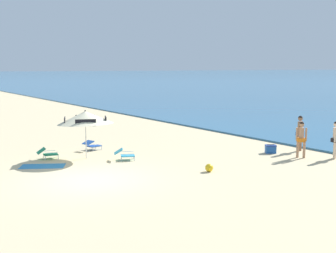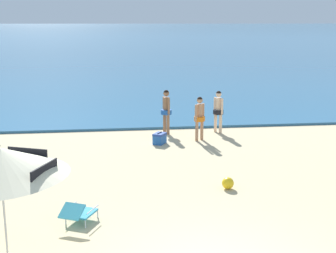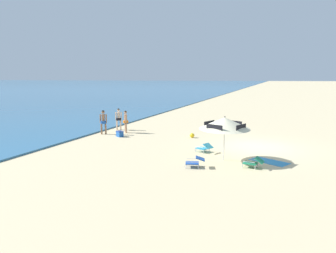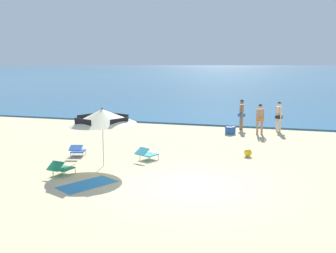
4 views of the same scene
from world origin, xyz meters
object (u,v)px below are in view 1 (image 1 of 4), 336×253
object	(u,v)px
lounge_chair_under_umbrella	(124,154)
beach_ball	(209,168)
person_standing_beside	(335,137)
person_standing_near_shore	(301,137)
beach_umbrella_striped_main	(85,118)
cooler_box	(271,149)
person_wading_in	(300,131)
beach_towel	(43,166)
lounge_chair_facing_sea	(47,153)
lounge_chair_beside_umbrella	(92,145)

from	to	relation	value
lounge_chair_under_umbrella	beach_ball	bearing A→B (deg)	24.46
person_standing_beside	lounge_chair_under_umbrella	bearing A→B (deg)	-121.85
person_standing_near_shore	beach_ball	bearing A→B (deg)	-92.30
beach_umbrella_striped_main	cooler_box	world-z (taller)	beach_umbrella_striped_main
person_wading_in	beach_umbrella_striped_main	bearing A→B (deg)	-113.94
beach_ball	person_standing_beside	bearing A→B (deg)	79.39
person_wading_in	beach_ball	distance (m)	6.53
beach_umbrella_striped_main	beach_towel	distance (m)	2.89
person_standing_near_shore	person_wading_in	size ratio (longest dim) A/B	0.94
person_standing_beside	beach_ball	distance (m)	6.47
lounge_chair_under_umbrella	person_standing_near_shore	world-z (taller)	person_standing_near_shore
lounge_chair_under_umbrella	person_standing_near_shore	xyz separation A→B (m)	(4.02, 6.92, 0.69)
lounge_chair_facing_sea	person_wading_in	world-z (taller)	person_wading_in
person_wading_in	person_standing_beside	bearing A→B (deg)	-2.71
cooler_box	beach_towel	bearing A→B (deg)	-108.10
lounge_chair_facing_sea	person_wading_in	distance (m)	12.06
lounge_chair_beside_umbrella	beach_towel	bearing A→B (deg)	-55.89
beach_ball	beach_towel	distance (m)	6.93
person_standing_near_shore	person_wading_in	world-z (taller)	person_wading_in
lounge_chair_under_umbrella	lounge_chair_facing_sea	world-z (taller)	lounge_chair_facing_sea
beach_umbrella_striped_main	lounge_chair_beside_umbrella	xyz separation A→B (m)	(-1.69, 1.03, -1.59)
lounge_chair_under_umbrella	lounge_chair_facing_sea	distance (m)	3.50
person_standing_beside	person_wading_in	xyz separation A→B (m)	(-2.08, 0.10, 0.03)
person_wading_in	beach_ball	bearing A→B (deg)	-82.06
beach_umbrella_striped_main	beach_towel	size ratio (longest dim) A/B	1.62
lounge_chair_under_umbrella	person_wading_in	world-z (taller)	person_wading_in
person_standing_beside	person_wading_in	size ratio (longest dim) A/B	0.97
beach_umbrella_striped_main	beach_towel	bearing A→B (deg)	-77.59
lounge_chair_under_umbrella	lounge_chair_facing_sea	bearing A→B (deg)	-127.46
beach_umbrella_striped_main	lounge_chair_under_umbrella	xyz separation A→B (m)	(1.26, 1.28, -1.59)
lounge_chair_under_umbrella	cooler_box	size ratio (longest dim) A/B	1.70
lounge_chair_facing_sea	beach_ball	bearing A→B (deg)	37.21
lounge_chair_beside_umbrella	person_standing_near_shore	world-z (taller)	person_standing_near_shore
beach_umbrella_striped_main	person_standing_beside	distance (m)	11.27
cooler_box	lounge_chair_beside_umbrella	bearing A→B (deg)	-128.48
lounge_chair_under_umbrella	person_standing_near_shore	size ratio (longest dim) A/B	0.62
lounge_chair_under_umbrella	person_wading_in	bearing A→B (deg)	70.26
lounge_chair_beside_umbrella	person_standing_beside	xyz separation A→B (m)	(7.95, 8.30, 0.70)
beach_ball	beach_towel	size ratio (longest dim) A/B	0.18
person_standing_beside	beach_ball	world-z (taller)	person_standing_beside
person_standing_beside	beach_ball	bearing A→B (deg)	-100.61
lounge_chair_facing_sea	beach_towel	bearing A→B (deg)	-26.20
beach_umbrella_striped_main	lounge_chair_under_umbrella	bearing A→B (deg)	45.43
lounge_chair_facing_sea	cooler_box	xyz separation A→B (m)	(4.62, 9.37, -0.07)
cooler_box	person_standing_beside	bearing A→B (deg)	30.09
cooler_box	beach_umbrella_striped_main	bearing A→B (deg)	-115.49
lounge_chair_beside_umbrella	person_standing_near_shore	xyz separation A→B (m)	(6.97, 7.17, 0.68)
lounge_chair_under_umbrella	lounge_chair_beside_umbrella	size ratio (longest dim) A/B	1.06
person_standing_beside	beach_umbrella_striped_main	bearing A→B (deg)	-123.87
lounge_chair_beside_umbrella	person_wading_in	distance (m)	10.27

